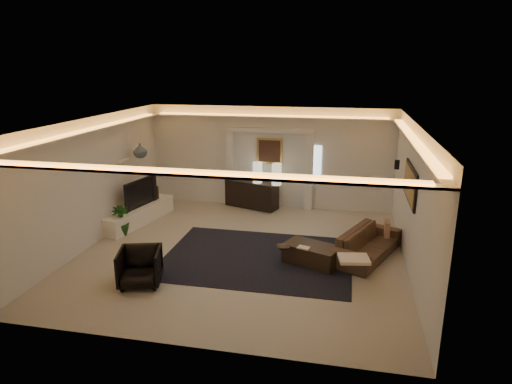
% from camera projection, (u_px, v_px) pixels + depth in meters
% --- Properties ---
extents(floor, '(7.00, 7.00, 0.00)m').
position_uv_depth(floor, '(242.00, 253.00, 9.93)').
color(floor, '#B3A590').
rests_on(floor, ground).
extents(ceiling, '(7.00, 7.00, 0.00)m').
position_uv_depth(ceiling, '(240.00, 122.00, 9.13)').
color(ceiling, white).
rests_on(ceiling, ground).
extents(wall_back, '(7.00, 0.00, 7.00)m').
position_uv_depth(wall_back, '(270.00, 158.00, 12.83)').
color(wall_back, silver).
rests_on(wall_back, ground).
extents(wall_front, '(7.00, 0.00, 7.00)m').
position_uv_depth(wall_front, '(182.00, 257.00, 6.24)').
color(wall_front, silver).
rests_on(wall_front, ground).
extents(wall_left, '(0.00, 7.00, 7.00)m').
position_uv_depth(wall_left, '(93.00, 182.00, 10.21)').
color(wall_left, silver).
rests_on(wall_left, ground).
extents(wall_right, '(0.00, 7.00, 7.00)m').
position_uv_depth(wall_right, '(413.00, 200.00, 8.85)').
color(wall_right, silver).
rests_on(wall_right, ground).
extents(cove_soffit, '(7.00, 7.00, 0.04)m').
position_uv_depth(cove_soffit, '(241.00, 136.00, 9.21)').
color(cove_soffit, silver).
rests_on(cove_soffit, ceiling).
extents(daylight_slit, '(0.25, 0.03, 1.00)m').
position_uv_depth(daylight_slit, '(317.00, 163.00, 12.57)').
color(daylight_slit, white).
rests_on(daylight_slit, wall_back).
extents(area_rug, '(4.00, 3.00, 0.01)m').
position_uv_depth(area_rug, '(258.00, 258.00, 9.66)').
color(area_rug, black).
rests_on(area_rug, ground).
extents(pilaster_left, '(0.22, 0.20, 2.20)m').
position_uv_depth(pilaster_left, '(230.00, 168.00, 13.05)').
color(pilaster_left, silver).
rests_on(pilaster_left, ground).
extents(pilaster_right, '(0.22, 0.20, 2.20)m').
position_uv_depth(pilaster_right, '(309.00, 172.00, 12.60)').
color(pilaster_right, silver).
rests_on(pilaster_right, ground).
extents(alcove_header, '(2.52, 0.20, 0.12)m').
position_uv_depth(alcove_header, '(269.00, 130.00, 12.51)').
color(alcove_header, silver).
rests_on(alcove_header, wall_back).
extents(painting_frame, '(0.74, 0.04, 0.74)m').
position_uv_depth(painting_frame, '(270.00, 151.00, 12.74)').
color(painting_frame, tan).
rests_on(painting_frame, wall_back).
extents(painting_canvas, '(0.62, 0.02, 0.62)m').
position_uv_depth(painting_canvas, '(269.00, 151.00, 12.72)').
color(painting_canvas, '#4C2D1E').
rests_on(painting_canvas, wall_back).
extents(art_panel_frame, '(0.04, 1.64, 0.74)m').
position_uv_depth(art_panel_frame, '(410.00, 184.00, 9.07)').
color(art_panel_frame, black).
rests_on(art_panel_frame, wall_right).
extents(art_panel_gold, '(0.02, 1.50, 0.62)m').
position_uv_depth(art_panel_gold, '(409.00, 184.00, 9.07)').
color(art_panel_gold, tan).
rests_on(art_panel_gold, wall_right).
extents(wall_sconce, '(0.12, 0.12, 0.22)m').
position_uv_depth(wall_sconce, '(397.00, 165.00, 10.88)').
color(wall_sconce, black).
rests_on(wall_sconce, wall_right).
extents(wall_niche, '(0.10, 0.55, 0.04)m').
position_uv_depth(wall_niche, '(124.00, 161.00, 11.47)').
color(wall_niche, silver).
rests_on(wall_niche, wall_left).
extents(console, '(1.62, 0.94, 0.77)m').
position_uv_depth(console, '(252.00, 194.00, 12.97)').
color(console, black).
rests_on(console, ground).
extents(lamp_left, '(0.28, 0.28, 0.59)m').
position_uv_depth(lamp_left, '(257.00, 172.00, 12.64)').
color(lamp_left, '#EDE9C4').
rests_on(lamp_left, console).
extents(lamp_right, '(0.31, 0.31, 0.60)m').
position_uv_depth(lamp_right, '(277.00, 174.00, 12.41)').
color(lamp_right, beige).
rests_on(lamp_right, console).
extents(media_ledge, '(1.09, 2.52, 0.46)m').
position_uv_depth(media_ledge, '(137.00, 214.00, 11.76)').
color(media_ledge, white).
rests_on(media_ledge, ground).
extents(tv, '(1.27, 0.42, 0.73)m').
position_uv_depth(tv, '(137.00, 192.00, 11.67)').
color(tv, black).
rests_on(tv, media_ledge).
extents(figurine, '(0.15, 0.15, 0.35)m').
position_uv_depth(figurine, '(156.00, 192.00, 12.31)').
color(figurine, black).
rests_on(figurine, media_ledge).
extents(ginger_jar, '(0.45, 0.45, 0.38)m').
position_uv_depth(ginger_jar, '(140.00, 150.00, 11.70)').
color(ginger_jar, slate).
rests_on(ginger_jar, wall_niche).
extents(plant, '(0.57, 0.57, 0.72)m').
position_uv_depth(plant, '(120.00, 221.00, 10.88)').
color(plant, '#15390F').
rests_on(plant, ground).
extents(sofa, '(2.21, 1.57, 0.60)m').
position_uv_depth(sofa, '(368.00, 244.00, 9.64)').
color(sofa, '#322618').
rests_on(sofa, ground).
extents(throw_blanket, '(0.62, 0.54, 0.06)m').
position_uv_depth(throw_blanket, '(354.00, 259.00, 8.31)').
color(throw_blanket, beige).
rests_on(throw_blanket, sofa).
extents(throw_pillow, '(0.11, 0.34, 0.34)m').
position_uv_depth(throw_pillow, '(387.00, 228.00, 9.85)').
color(throw_pillow, '#A77657').
rests_on(throw_pillow, sofa).
extents(coffee_table, '(1.28, 1.00, 0.42)m').
position_uv_depth(coffee_table, '(312.00, 254.00, 9.34)').
color(coffee_table, black).
rests_on(coffee_table, ground).
extents(bowl, '(0.31, 0.31, 0.07)m').
position_uv_depth(bowl, '(283.00, 247.00, 9.10)').
color(bowl, '#403222').
rests_on(bowl, coffee_table).
extents(magazine, '(0.28, 0.23, 0.03)m').
position_uv_depth(magazine, '(304.00, 248.00, 9.12)').
color(magazine, beige).
rests_on(magazine, coffee_table).
extents(armchair, '(0.95, 0.96, 0.71)m').
position_uv_depth(armchair, '(140.00, 267.00, 8.42)').
color(armchair, black).
rests_on(armchair, ground).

